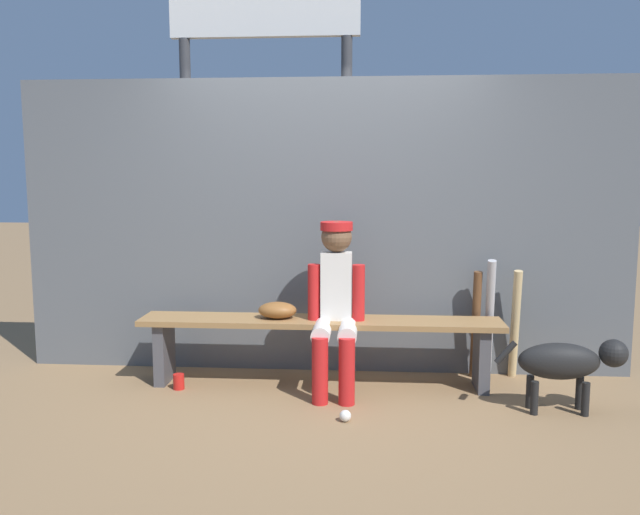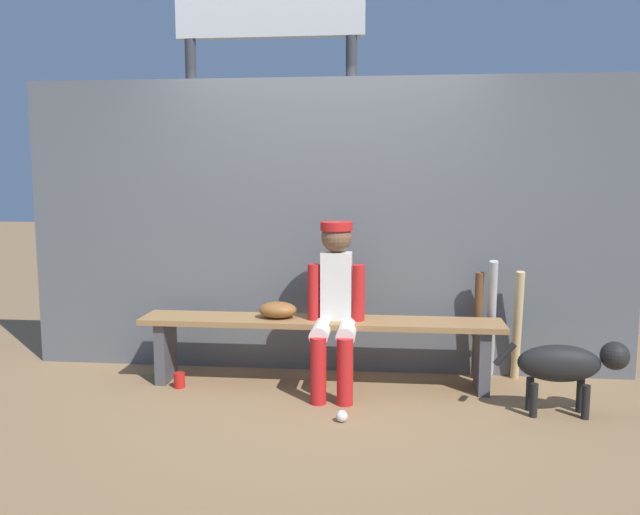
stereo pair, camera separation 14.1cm
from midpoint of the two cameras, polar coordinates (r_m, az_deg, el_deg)
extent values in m
plane|color=olive|center=(4.83, 0.85, -11.21)|extent=(30.00, 30.00, 0.00)
cube|color=#595E63|center=(4.97, 1.27, 2.67)|extent=(4.71, 0.03, 2.26)
cube|color=olive|center=(4.70, 0.86, -5.69)|extent=(2.62, 0.36, 0.04)
cube|color=#4C4C51|center=(5.00, -12.68, -8.02)|extent=(0.08, 0.29, 0.46)
cube|color=#4C4C51|center=(4.80, 14.97, -8.72)|extent=(0.08, 0.29, 0.46)
cube|color=silver|center=(4.64, 2.32, -2.54)|extent=(0.22, 0.13, 0.49)
sphere|color=brown|center=(4.59, 2.35, 1.83)|extent=(0.22, 0.22, 0.22)
cylinder|color=red|center=(4.58, 2.35, 2.79)|extent=(0.23, 0.23, 0.06)
cylinder|color=silver|center=(4.52, 1.00, -6.50)|extent=(0.13, 0.38, 0.13)
cylinder|color=red|center=(4.40, 0.77, -9.98)|extent=(0.11, 0.11, 0.46)
cylinder|color=red|center=(4.64, 0.33, -3.16)|extent=(0.09, 0.09, 0.42)
cylinder|color=silver|center=(4.50, 3.30, -6.54)|extent=(0.13, 0.38, 0.13)
cylinder|color=red|center=(4.38, 3.15, -10.04)|extent=(0.11, 0.11, 0.46)
cylinder|color=red|center=(4.62, 4.29, -3.22)|extent=(0.09, 0.09, 0.42)
ellipsoid|color=brown|center=(4.72, -2.91, -4.65)|extent=(0.28, 0.20, 0.12)
cylinder|color=brown|center=(5.01, 14.54, -5.87)|extent=(0.07, 0.13, 0.82)
cylinder|color=#B7B7BC|center=(5.03, 15.70, -5.29)|extent=(0.10, 0.27, 0.92)
cylinder|color=tan|center=(5.07, 17.83, -5.76)|extent=(0.07, 0.18, 0.84)
sphere|color=white|center=(4.16, 2.94, -13.83)|extent=(0.07, 0.07, 0.07)
cylinder|color=red|center=(4.85, -11.50, -10.59)|extent=(0.08, 0.08, 0.11)
cylinder|color=#1E47AD|center=(4.72, 1.57, -4.69)|extent=(0.08, 0.08, 0.11)
cylinder|color=#3F3F42|center=(6.17, -10.44, 5.77)|extent=(0.10, 0.10, 2.75)
cylinder|color=#3F3F42|center=(5.93, 3.40, 5.82)|extent=(0.10, 0.10, 2.75)
ellipsoid|color=black|center=(4.47, 21.23, -8.72)|extent=(0.52, 0.20, 0.24)
sphere|color=black|center=(4.55, 25.43, -7.85)|extent=(0.18, 0.18, 0.18)
cylinder|color=black|center=(4.38, 16.92, -8.18)|extent=(0.15, 0.04, 0.16)
cylinder|color=black|center=(4.63, 22.84, -11.19)|extent=(0.05, 0.05, 0.22)
cylinder|color=black|center=(4.53, 23.28, -11.67)|extent=(0.05, 0.05, 0.22)
cylinder|color=black|center=(4.55, 18.91, -11.34)|extent=(0.05, 0.05, 0.22)
cylinder|color=black|center=(4.44, 19.25, -11.83)|extent=(0.05, 0.05, 0.22)
camera|label=1|loc=(0.07, -89.13, 0.11)|focal=36.20mm
camera|label=2|loc=(0.07, 90.87, -0.11)|focal=36.20mm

